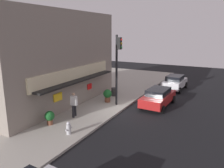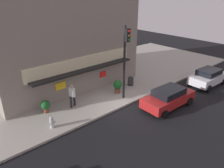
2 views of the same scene
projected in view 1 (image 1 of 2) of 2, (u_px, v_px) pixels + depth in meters
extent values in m
plane|color=black|center=(122.00, 111.00, 17.62)|extent=(53.84, 53.84, 0.00)
cube|color=#A39E93|center=(62.00, 99.00, 20.39)|extent=(35.89, 12.23, 0.15)
cube|color=gray|center=(38.00, 57.00, 19.22)|extent=(12.69, 7.66, 7.64)
cube|color=beige|center=(75.00, 74.00, 17.70)|extent=(9.65, 0.16, 1.04)
cube|color=black|center=(79.00, 80.00, 17.64)|extent=(9.14, 0.90, 0.12)
cube|color=yellow|center=(58.00, 97.00, 16.20)|extent=(0.86, 0.08, 0.58)
cube|color=red|center=(90.00, 86.00, 19.80)|extent=(0.62, 0.08, 0.49)
cylinder|color=black|center=(117.00, 71.00, 18.10)|extent=(0.18, 0.18, 5.78)
cube|color=black|center=(119.00, 43.00, 17.47)|extent=(0.32, 0.28, 0.95)
sphere|color=red|center=(121.00, 40.00, 17.33)|extent=(0.18, 0.18, 0.18)
sphere|color=brown|center=(121.00, 43.00, 17.40)|extent=(0.18, 0.18, 0.18)
sphere|color=#0F4C19|center=(121.00, 47.00, 17.47)|extent=(0.18, 0.18, 0.18)
cylinder|color=#B2B2B7|center=(69.00, 129.00, 13.28)|extent=(0.28, 0.28, 0.61)
sphere|color=#B2B2B7|center=(68.00, 123.00, 13.19)|extent=(0.24, 0.24, 0.24)
cylinder|color=#B2B2B7|center=(66.00, 130.00, 13.10)|extent=(0.12, 0.10, 0.10)
cylinder|color=#B2B2B7|center=(71.00, 128.00, 13.44)|extent=(0.12, 0.10, 0.10)
cylinder|color=#2D2D2D|center=(114.00, 92.00, 21.24)|extent=(0.52, 0.52, 0.78)
cylinder|color=black|center=(73.00, 112.00, 15.84)|extent=(0.19, 0.19, 0.87)
cylinder|color=black|center=(75.00, 110.00, 16.17)|extent=(0.19, 0.19, 0.87)
cube|color=silver|center=(74.00, 101.00, 15.82)|extent=(0.33, 0.47, 0.68)
sphere|color=tan|center=(74.00, 94.00, 15.71)|extent=(0.22, 0.22, 0.22)
cylinder|color=silver|center=(77.00, 101.00, 15.77)|extent=(0.12, 0.12, 0.61)
cylinder|color=silver|center=(71.00, 101.00, 15.89)|extent=(0.12, 0.12, 0.61)
cylinder|color=brown|center=(50.00, 122.00, 14.69)|extent=(0.38, 0.38, 0.33)
sphere|color=#195623|center=(50.00, 116.00, 14.59)|extent=(0.66, 0.66, 0.66)
cylinder|color=brown|center=(107.00, 100.00, 19.40)|extent=(0.50, 0.50, 0.43)
sphere|color=#195623|center=(107.00, 94.00, 19.28)|extent=(0.75, 0.75, 0.75)
cube|color=#AD1E1E|center=(158.00, 98.00, 18.70)|extent=(4.44, 1.99, 0.70)
cube|color=black|center=(158.00, 92.00, 18.56)|extent=(2.42, 1.62, 0.49)
cylinder|color=black|center=(154.00, 96.00, 20.51)|extent=(0.65, 0.25, 0.64)
cylinder|color=black|center=(173.00, 99.00, 19.62)|extent=(0.65, 0.25, 0.64)
cylinder|color=black|center=(141.00, 106.00, 17.94)|extent=(0.65, 0.25, 0.64)
cylinder|color=black|center=(163.00, 110.00, 17.05)|extent=(0.65, 0.25, 0.64)
cube|color=silver|center=(175.00, 83.00, 24.08)|extent=(4.02, 2.00, 0.74)
cube|color=black|center=(175.00, 78.00, 23.93)|extent=(2.20, 1.63, 0.49)
cylinder|color=black|center=(170.00, 83.00, 25.77)|extent=(0.65, 0.25, 0.64)
cylinder|color=black|center=(186.00, 85.00, 24.87)|extent=(0.65, 0.25, 0.64)
cylinder|color=black|center=(162.00, 88.00, 23.45)|extent=(0.65, 0.25, 0.64)
cylinder|color=black|center=(180.00, 90.00, 22.55)|extent=(0.65, 0.25, 0.64)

